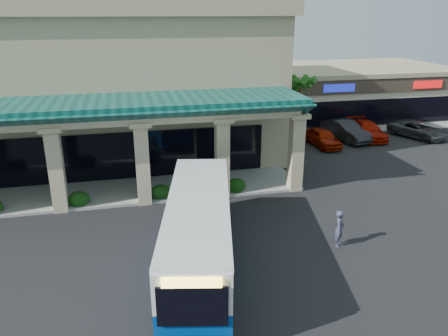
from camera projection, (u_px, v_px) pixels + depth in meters
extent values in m
plane|color=black|center=(215.00, 241.00, 20.69)|extent=(110.00, 110.00, 0.00)
imported|color=#3C3F56|center=(340.00, 228.00, 20.07)|extent=(0.71, 0.76, 1.75)
imported|color=#901600|center=(322.00, 137.00, 35.01)|extent=(1.97, 4.30, 1.43)
imported|color=black|center=(345.00, 130.00, 36.65)|extent=(2.70, 5.22, 1.64)
imported|color=#A21001|center=(367.00, 130.00, 37.19)|extent=(2.28, 5.03, 1.43)
imported|color=#383A3D|center=(417.00, 130.00, 37.44)|extent=(4.05, 5.42, 1.37)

